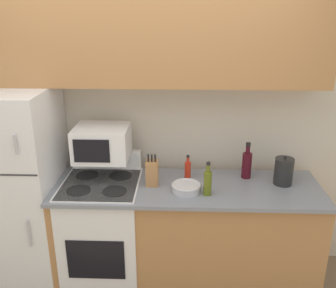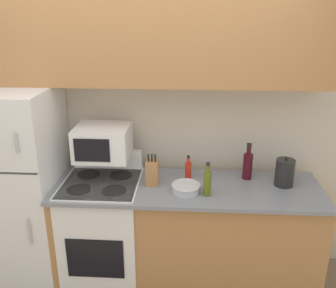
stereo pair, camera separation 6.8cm
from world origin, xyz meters
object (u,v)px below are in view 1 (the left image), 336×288
Objects in this scene: microwave at (102,143)px; bottle_olive_oil at (208,182)px; knife_block at (152,173)px; bottle_hot_sauce at (188,169)px; kettle at (284,171)px; refrigerator at (17,190)px; bowl at (186,188)px; bottle_wine_red at (247,164)px; stove at (104,232)px.

bottle_olive_oil is at bearing -17.67° from microwave.
microwave is 0.46m from knife_block.
kettle is (0.74, -0.07, 0.03)m from bottle_hot_sauce.
refrigerator is 1.55m from bottle_olive_oil.
refrigerator is at bearing 173.77° from bowl.
bottle_wine_red is (0.75, 0.16, 0.02)m from knife_block.
bowl is at bearing -22.75° from knife_block.
bowl is 0.18m from bottle_olive_oil.
refrigerator reaches higher than stove.
stove is 0.87m from bottle_hot_sauce.
knife_block reaches higher than stove.
kettle is at bearing 18.68° from bottle_olive_oil.
bowl is at bearing -8.57° from stove.
microwave is 1.90× the size of bowl.
bottle_wine_red reaches higher than stove.
bottle_hot_sauce is at bearing 3.44° from refrigerator.
bottle_olive_oil is at bearing -137.09° from bottle_wine_red.
stove is at bearing 171.43° from bowl.
bowl is at bearing -93.31° from bottle_hot_sauce.
bottle_olive_oil reaches higher than bottle_hot_sauce.
refrigerator is 1.12m from knife_block.
refrigerator reaches higher than bottle_olive_oil.
microwave is 1.77× the size of kettle.
stove is 3.64× the size of bottle_wine_red.
bottle_hot_sauce is at bearing 1.20° from microwave.
bowl is 0.85× the size of bottle_olive_oil.
microwave reaches higher than bowl.
knife_block is (1.11, -0.04, 0.19)m from refrigerator.
bowl is at bearing -18.23° from microwave.
bottle_olive_oil is 0.45m from bottle_wine_red.
bowl is 1.10× the size of bottle_hot_sauce.
bottle_hot_sauce is 0.48m from bottle_wine_red.
refrigerator reaches higher than bottle_wine_red.
knife_block is 0.77m from bottle_wine_red.
bowl is (0.66, -0.22, -0.27)m from microwave.
stove is 0.68m from knife_block.
kettle is at bearing -2.33° from microwave.
bottle_olive_oil is 1.10× the size of kettle.
refrigerator is at bearing 172.82° from bottle_olive_oil.
microwave is at bearing 86.69° from stove.
bottle_wine_red reaches higher than bowl.
kettle is (0.76, 0.16, 0.07)m from bowl.
refrigerator is 7.52× the size of bowl.
microwave is 1.40× the size of bottle_wine_red.
stove is 1.30m from bottle_wine_red.
bottle_wine_red is (0.49, 0.27, 0.08)m from bowl.
bottle_wine_red reaches higher than bottle_hot_sauce.
bottle_olive_oil is at bearing -7.18° from refrigerator.
kettle is (1.43, 0.06, 0.55)m from stove.
knife_block is 1.08× the size of kettle.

